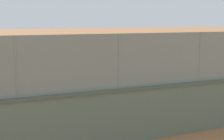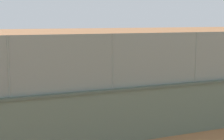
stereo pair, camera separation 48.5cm
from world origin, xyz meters
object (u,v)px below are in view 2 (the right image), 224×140
player_crossing_court (75,81)px  player_at_service_line (66,59)px  spare_ball_by_wall (199,120)px  sports_ball (112,101)px

player_crossing_court → player_at_service_line: player_at_service_line is taller
player_crossing_court → spare_ball_by_wall: (-3.19, 5.67, -0.86)m
player_crossing_court → player_at_service_line: 8.79m
player_at_service_line → sports_ball: (0.80, 10.12, -0.92)m
player_at_service_line → spare_ball_by_wall: bearing=94.4°
sports_ball → player_crossing_court: bearing=-50.6°
player_crossing_court → sports_ball: size_ratio=11.29×
player_at_service_line → sports_ball: player_at_service_line is taller
player_at_service_line → sports_ball: 10.19m
player_crossing_court → player_at_service_line: bearing=-103.8°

